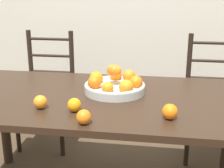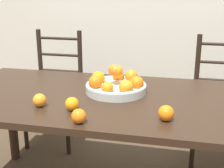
# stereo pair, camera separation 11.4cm
# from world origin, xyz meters

# --- Properties ---
(dining_table) EXTENTS (1.80, 0.92, 0.73)m
(dining_table) POSITION_xyz_m (0.00, 0.00, 0.64)
(dining_table) COLOR black
(dining_table) RESTS_ON ground_plane
(fruit_bowl) EXTENTS (0.36, 0.36, 0.17)m
(fruit_bowl) POSITION_xyz_m (0.07, 0.08, 0.78)
(fruit_bowl) COLOR #B2B7B2
(fruit_bowl) RESTS_ON dining_table
(orange_loose_0) EXTENTS (0.07, 0.07, 0.07)m
(orange_loose_0) POSITION_xyz_m (-0.26, -0.24, 0.77)
(orange_loose_0) COLOR orange
(orange_loose_0) RESTS_ON dining_table
(orange_loose_1) EXTENTS (0.07, 0.07, 0.07)m
(orange_loose_1) POSITION_xyz_m (0.00, -0.39, 0.76)
(orange_loose_1) COLOR orange
(orange_loose_1) RESTS_ON dining_table
(orange_loose_2) EXTENTS (0.07, 0.07, 0.07)m
(orange_loose_2) POSITION_xyz_m (0.39, -0.27, 0.77)
(orange_loose_2) COLOR orange
(orange_loose_2) RESTS_ON dining_table
(orange_loose_3) EXTENTS (0.07, 0.07, 0.07)m
(orange_loose_3) POSITION_xyz_m (-0.08, -0.25, 0.77)
(orange_loose_3) COLOR orange
(orange_loose_3) RESTS_ON dining_table
(chair_left) EXTENTS (0.42, 0.40, 0.97)m
(chair_left) POSITION_xyz_m (-0.61, 0.76, 0.47)
(chair_left) COLOR black
(chair_left) RESTS_ON ground_plane
(chair_right) EXTENTS (0.43, 0.41, 0.97)m
(chair_right) POSITION_xyz_m (0.76, 0.76, 0.47)
(chair_right) COLOR black
(chair_right) RESTS_ON ground_plane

